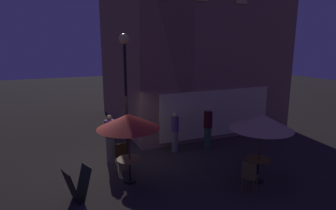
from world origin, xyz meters
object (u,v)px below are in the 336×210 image
(menu_sandwich_board, at_px, (77,184))
(cafe_table_0, at_px, (258,165))
(patron_standing_2, at_px, (110,139))
(street_lamp_near_corner, at_px, (125,71))
(patio_umbrella_0, at_px, (261,122))
(cafe_chair_1, at_px, (122,155))
(patio_umbrella_1, at_px, (128,122))
(patron_standing_0, at_px, (175,131))
(cafe_table_1, at_px, (130,164))
(cafe_chair_0, at_px, (249,174))
(patron_standing_1, at_px, (208,128))

(menu_sandwich_board, xyz_separation_m, cafe_table_0, (5.40, -1.09, 0.07))
(patron_standing_2, bearing_deg, street_lamp_near_corner, -87.22)
(patio_umbrella_0, bearing_deg, menu_sandwich_board, 168.58)
(street_lamp_near_corner, xyz_separation_m, cafe_table_0, (3.39, -3.11, -2.82))
(patio_umbrella_0, relative_size, cafe_chair_1, 2.29)
(cafe_chair_1, height_order, patron_standing_2, patron_standing_2)
(street_lamp_near_corner, xyz_separation_m, patio_umbrella_1, (-0.36, -1.52, -1.39))
(patio_umbrella_0, height_order, patron_standing_0, patio_umbrella_0)
(cafe_chair_1, bearing_deg, cafe_table_1, 0.00)
(patio_umbrella_0, bearing_deg, street_lamp_near_corner, 137.47)
(cafe_chair_0, bearing_deg, cafe_chair_1, 104.41)
(cafe_chair_1, bearing_deg, patio_umbrella_1, 0.00)
(cafe_chair_0, height_order, cafe_chair_1, cafe_chair_1)
(menu_sandwich_board, bearing_deg, street_lamp_near_corner, 26.61)
(patron_standing_1, height_order, patron_standing_2, patron_standing_2)
(street_lamp_near_corner, distance_m, cafe_chair_0, 5.27)
(cafe_table_1, distance_m, cafe_chair_0, 3.65)
(menu_sandwich_board, bearing_deg, patron_standing_0, 10.96)
(menu_sandwich_board, relative_size, cafe_table_0, 1.25)
(street_lamp_near_corner, distance_m, cafe_chair_1, 2.90)
(cafe_chair_1, relative_size, patron_standing_0, 0.59)
(cafe_table_1, height_order, patio_umbrella_0, patio_umbrella_0)
(patron_standing_1, bearing_deg, street_lamp_near_corner, 58.02)
(patio_umbrella_0, bearing_deg, cafe_chair_1, 147.06)
(menu_sandwich_board, relative_size, cafe_table_1, 1.20)
(cafe_table_1, bearing_deg, cafe_table_0, -22.92)
(cafe_table_1, distance_m, cafe_chair_1, 0.86)
(patron_standing_2, bearing_deg, patron_standing_1, -65.54)
(patio_umbrella_0, distance_m, cafe_chair_1, 4.71)
(cafe_chair_0, distance_m, patron_standing_0, 3.91)
(menu_sandwich_board, relative_size, patio_umbrella_1, 0.43)
(patio_umbrella_1, distance_m, patron_standing_0, 3.23)
(patron_standing_2, bearing_deg, patio_umbrella_1, -145.05)
(cafe_table_1, height_order, patio_umbrella_1, patio_umbrella_1)
(cafe_chair_1, distance_m, patron_standing_0, 2.63)
(cafe_table_0, xyz_separation_m, cafe_chair_0, (-0.72, -0.45, 0.01))
(patio_umbrella_1, xyz_separation_m, patron_standing_1, (3.79, 1.54, -1.08))
(cafe_chair_0, bearing_deg, menu_sandwich_board, 129.66)
(cafe_table_0, height_order, cafe_chair_0, cafe_chair_0)
(patio_umbrella_0, distance_m, patron_standing_0, 3.82)
(menu_sandwich_board, height_order, cafe_chair_1, same)
(street_lamp_near_corner, distance_m, patron_standing_1, 4.23)
(cafe_table_0, bearing_deg, patron_standing_0, 111.45)
(patio_umbrella_1, bearing_deg, patron_standing_1, 22.16)
(cafe_chair_1, bearing_deg, cafe_table_0, 55.41)
(cafe_chair_0, bearing_deg, cafe_table_1, 113.98)
(menu_sandwich_board, height_order, patio_umbrella_0, patio_umbrella_0)
(street_lamp_near_corner, height_order, cafe_chair_1, street_lamp_near_corner)
(cafe_table_1, distance_m, patron_standing_1, 4.11)
(street_lamp_near_corner, height_order, cafe_chair_0, street_lamp_near_corner)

